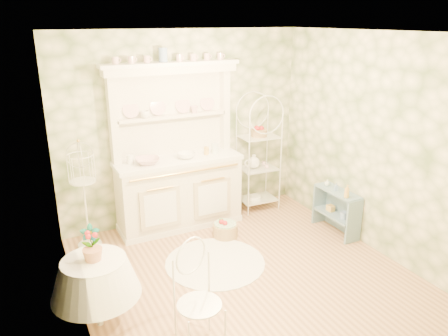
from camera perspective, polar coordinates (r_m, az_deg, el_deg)
name	(u,v)px	position (r m, az deg, el deg)	size (l,w,h in m)	color
floor	(243,273)	(5.26, 2.49, -13.56)	(3.60, 3.60, 0.00)	tan
ceiling	(247,32)	(4.44, 3.01, 17.30)	(3.60, 3.60, 0.00)	white
wall_left	(69,192)	(4.16, -19.56, -3.00)	(3.60, 3.60, 0.00)	beige
wall_right	(371,144)	(5.74, 18.68, 3.04)	(3.60, 3.60, 0.00)	beige
wall_back	(183,128)	(6.25, -5.33, 5.22)	(3.60, 3.60, 0.00)	beige
wall_front	(366,235)	(3.34, 18.00, -8.30)	(3.60, 3.60, 0.00)	beige
kitchen_dresser	(178,149)	(5.98, -6.08, 2.53)	(1.87, 0.61, 2.29)	white
bakers_rack	(258,153)	(6.62, 4.53, 1.90)	(0.55, 0.40, 1.78)	white
side_shelf	(336,212)	(6.24, 14.44, -5.54)	(0.26, 0.71, 0.61)	#6B8B9F
round_table	(97,295)	(4.49, -16.22, -15.63)	(0.61, 0.61, 0.67)	white
cafe_chair	(199,307)	(4.03, -3.22, -17.73)	(0.38, 0.38, 0.84)	white
birdcage_stand	(84,195)	(5.77, -17.78, -3.40)	(0.34, 0.34, 1.44)	white
floor_basket	(225,229)	(5.99, 0.16, -7.99)	(0.34, 0.34, 0.22)	tan
lace_rug	(215,262)	(5.45, -1.18, -12.21)	(1.22, 1.22, 0.01)	white
bowl_floral	(148,163)	(5.84, -9.94, 0.63)	(0.32, 0.32, 0.08)	white
bowl_white	(186,158)	(6.00, -4.97, 1.36)	(0.25, 0.25, 0.08)	white
cup_left	(145,116)	(5.89, -10.26, 6.74)	(0.12, 0.12, 0.09)	white
cup_right	(194,111)	(6.12, -3.89, 7.46)	(0.11, 0.11, 0.10)	white
potted_geranium	(91,245)	(4.25, -16.95, -9.64)	(0.18, 0.12, 0.34)	#3F7238
bottle_amber	(347,193)	(5.89, 15.73, -3.14)	(0.07, 0.07, 0.18)	gold
bottle_blue	(336,188)	(6.10, 14.43, -2.53)	(0.05, 0.05, 0.11)	#7592C3
bottle_glass	(327,184)	(6.24, 13.31, -2.00)	(0.07, 0.07, 0.09)	silver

